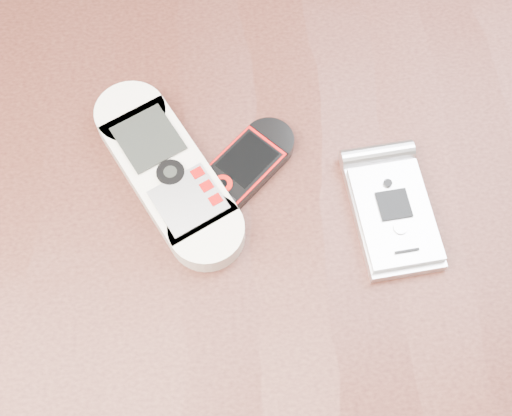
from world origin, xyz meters
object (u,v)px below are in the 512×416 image
at_px(nokia_white, 167,172).
at_px(motorola_razr, 393,212).
at_px(table, 251,261).
at_px(nokia_black_red, 230,181).

relative_size(nokia_white, motorola_razr, 1.58).
distance_m(table, nokia_white, 0.14).
height_order(table, nokia_white, nokia_white).
xyz_separation_m(table, motorola_razr, (0.11, -0.01, 0.11)).
bearing_deg(nokia_black_red, nokia_white, -146.24).
bearing_deg(table, nokia_black_red, 117.79).
distance_m(nokia_white, motorola_razr, 0.18).
distance_m(table, motorola_razr, 0.16).
bearing_deg(nokia_white, table, -58.48).
relative_size(nokia_black_red, motorola_razr, 1.19).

